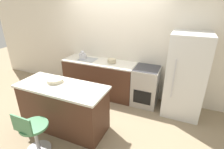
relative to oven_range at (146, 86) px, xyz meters
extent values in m
plane|color=#998466|center=(-0.94, -0.32, -0.46)|extent=(14.00, 14.00, 0.00)
cube|color=silver|center=(-0.94, 0.34, 0.84)|extent=(8.00, 0.06, 2.60)
cube|color=#4C2D1E|center=(-1.22, 0.00, -0.02)|extent=(1.85, 0.61, 0.88)
cube|color=silver|center=(-1.22, 0.00, 0.44)|extent=(1.85, 0.61, 0.03)
cube|color=#9EA3A8|center=(-1.54, 0.00, 0.45)|extent=(0.44, 0.34, 0.01)
cube|color=#4C2D1E|center=(-1.23, -1.46, -0.02)|extent=(1.62, 0.66, 0.87)
cube|color=silver|center=(-1.23, -1.46, 0.43)|extent=(1.69, 0.70, 0.04)
cube|color=#B7B2A8|center=(0.00, 0.00, 0.00)|extent=(0.57, 0.61, 0.91)
cube|color=black|center=(0.00, -0.31, -0.14)|extent=(0.40, 0.01, 0.32)
cube|color=#333338|center=(0.00, 0.00, 0.45)|extent=(0.54, 0.58, 0.01)
cube|color=silver|center=(0.81, -0.05, 0.42)|extent=(0.75, 0.71, 1.76)
cube|color=silver|center=(0.60, -0.42, 0.47)|extent=(0.02, 0.02, 0.79)
cylinder|color=#B7B7BC|center=(-1.28, -2.14, -0.44)|extent=(0.40, 0.40, 0.02)
cylinder|color=#B7B7BC|center=(-1.28, -2.14, -0.21)|extent=(0.06, 0.06, 0.49)
cylinder|color=#478456|center=(-1.28, -2.14, 0.05)|extent=(0.45, 0.45, 0.04)
cube|color=#478456|center=(-1.28, -2.33, 0.21)|extent=(0.38, 0.02, 0.28)
cylinder|color=silver|center=(-1.69, 0.00, 0.52)|extent=(0.19, 0.19, 0.13)
sphere|color=silver|center=(-1.69, 0.00, 0.62)|extent=(0.11, 0.11, 0.11)
cylinder|color=#C1B28E|center=(-0.87, 0.00, 0.50)|extent=(0.20, 0.20, 0.09)
cylinder|color=beige|center=(-1.43, -1.38, 0.48)|extent=(0.30, 0.30, 0.07)
camera|label=1|loc=(0.72, -3.66, 1.89)|focal=28.00mm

